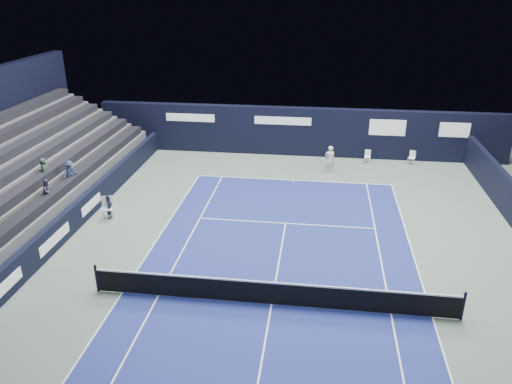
{
  "coord_description": "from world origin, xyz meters",
  "views": [
    {
      "loc": [
        1.38,
        -14.52,
        10.56
      ],
      "look_at": [
        -1.47,
        6.92,
        1.3
      ],
      "focal_mm": 35.0,
      "sensor_mm": 36.0,
      "label": 1
    }
  ],
  "objects_px": {
    "tennis_net": "(272,293)",
    "folding_chair_back_a": "(368,154)",
    "line_judge_chair": "(107,206)",
    "tennis_player": "(330,159)",
    "folding_chair_back_b": "(412,156)"
  },
  "relations": [
    {
      "from": "tennis_net",
      "to": "folding_chair_back_a",
      "type": "bearing_deg",
      "value": 74.21
    },
    {
      "from": "folding_chair_back_a",
      "to": "line_judge_chair",
      "type": "height_order",
      "value": "line_judge_chair"
    },
    {
      "from": "line_judge_chair",
      "to": "tennis_net",
      "type": "xyz_separation_m",
      "value": [
        8.49,
        -5.9,
        -0.11
      ]
    },
    {
      "from": "folding_chair_back_a",
      "to": "tennis_player",
      "type": "distance_m",
      "value": 3.09
    },
    {
      "from": "folding_chair_back_b",
      "to": "tennis_player",
      "type": "height_order",
      "value": "tennis_player"
    },
    {
      "from": "folding_chair_back_a",
      "to": "tennis_player",
      "type": "xyz_separation_m",
      "value": [
        -2.36,
        -1.98,
        0.26
      ]
    },
    {
      "from": "line_judge_chair",
      "to": "folding_chair_back_b",
      "type": "bearing_deg",
      "value": 12.12
    },
    {
      "from": "tennis_player",
      "to": "line_judge_chair",
      "type": "bearing_deg",
      "value": -143.99
    },
    {
      "from": "folding_chair_back_b",
      "to": "tennis_player",
      "type": "bearing_deg",
      "value": -133.01
    },
    {
      "from": "tennis_player",
      "to": "folding_chair_back_a",
      "type": "bearing_deg",
      "value": 39.96
    },
    {
      "from": "folding_chair_back_b",
      "to": "line_judge_chair",
      "type": "height_order",
      "value": "line_judge_chair"
    },
    {
      "from": "line_judge_chair",
      "to": "tennis_net",
      "type": "bearing_deg",
      "value": -54.58
    },
    {
      "from": "folding_chair_back_a",
      "to": "line_judge_chair",
      "type": "xyz_separation_m",
      "value": [
        -12.88,
        -9.63,
        0.07
      ]
    },
    {
      "from": "folding_chair_back_b",
      "to": "tennis_net",
      "type": "relative_size",
      "value": 0.07
    },
    {
      "from": "folding_chair_back_a",
      "to": "tennis_player",
      "type": "bearing_deg",
      "value": -132.13
    }
  ]
}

